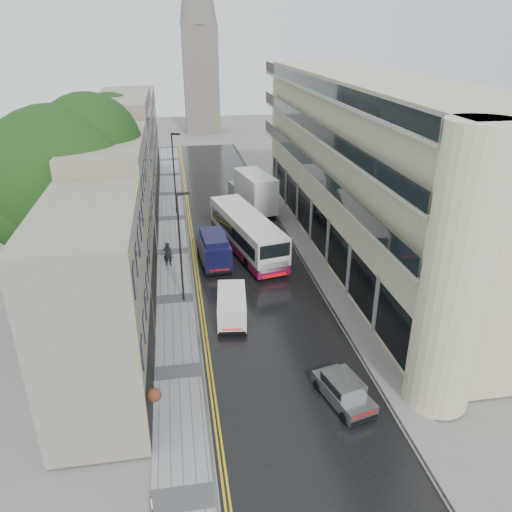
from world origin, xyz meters
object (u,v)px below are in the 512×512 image
object	(u,v)px
white_lorry	(249,200)
navy_van	(205,258)
pedestrian	(168,254)
lamp_post_far	(174,174)
cream_bus	(247,251)
silver_hatchback	(345,411)
tree_near	(63,208)
white_van	(219,319)
tree_far	(95,168)
lamp_post_near	(180,249)

from	to	relation	value
white_lorry	navy_van	xyz separation A→B (m)	(-5.09, -10.96, -0.86)
pedestrian	lamp_post_far	distance (m)	12.87
cream_bus	white_lorry	xyz separation A→B (m)	(1.79, 10.73, 0.58)
cream_bus	silver_hatchback	distance (m)	17.57
white_lorry	pedestrian	world-z (taller)	white_lorry
silver_hatchback	pedestrian	size ratio (longest dim) A/B	1.90
tree_near	navy_van	distance (m)	11.02
navy_van	pedestrian	world-z (taller)	navy_van
tree_near	pedestrian	distance (m)	9.78
white_lorry	white_van	size ratio (longest dim) A/B	2.00
tree_near	white_lorry	bearing A→B (deg)	44.58
white_van	lamp_post_far	xyz separation A→B (m)	(-2.11, 22.62, 3.20)
navy_van	white_van	bearing A→B (deg)	-92.28
tree_far	cream_bus	distance (m)	16.19
lamp_post_near	tree_near	bearing A→B (deg)	161.69
white_van	lamp_post_far	size ratio (longest dim) A/B	0.52
silver_hatchback	lamp_post_near	size ratio (longest dim) A/B	0.48
tree_far	lamp_post_near	bearing A→B (deg)	-63.92
tree_near	silver_hatchback	xyz separation A→B (m)	(14.46, -14.24, -6.22)
silver_hatchback	white_van	distance (m)	10.29
white_lorry	lamp_post_near	distance (m)	16.62
tree_near	lamp_post_near	world-z (taller)	tree_near
tree_far	white_van	size ratio (longest dim) A/B	2.97
cream_bus	navy_van	bearing A→B (deg)	171.92
white_lorry	lamp_post_far	xyz separation A→B (m)	(-6.96, 3.35, 1.95)
pedestrian	tree_far	bearing A→B (deg)	-41.71
lamp_post_far	lamp_post_near	bearing A→B (deg)	-65.81
tree_near	lamp_post_near	bearing A→B (deg)	-8.71
tree_near	tree_far	bearing A→B (deg)	88.68
tree_far	lamp_post_near	world-z (taller)	tree_far
white_lorry	lamp_post_far	distance (m)	7.97
tree_far	lamp_post_far	distance (m)	8.33
silver_hatchback	lamp_post_far	world-z (taller)	lamp_post_far
white_lorry	pedestrian	xyz separation A→B (m)	(-7.90, -9.12, -1.12)
white_van	lamp_post_near	world-z (taller)	lamp_post_near
tree_near	lamp_post_near	distance (m)	7.86
cream_bus	lamp_post_far	world-z (taller)	lamp_post_far
cream_bus	white_lorry	bearing A→B (deg)	68.55
tree_far	pedestrian	xyz separation A→B (m)	(5.91, -8.21, -5.13)
pedestrian	tree_near	bearing A→B (deg)	50.15
tree_near	navy_van	xyz separation A→B (m)	(9.02, 2.95, -5.59)
white_lorry	lamp_post_near	bearing A→B (deg)	-126.11
white_lorry	navy_van	bearing A→B (deg)	-126.31
tree_near	white_van	size ratio (longest dim) A/B	3.31
silver_hatchback	lamp_post_near	world-z (taller)	lamp_post_near
silver_hatchback	pedestrian	bearing A→B (deg)	99.64
cream_bus	silver_hatchback	bearing A→B (deg)	-95.00
white_lorry	white_van	world-z (taller)	white_lorry
lamp_post_near	silver_hatchback	bearing A→B (deg)	-70.70
pedestrian	lamp_post_far	size ratio (longest dim) A/B	0.24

